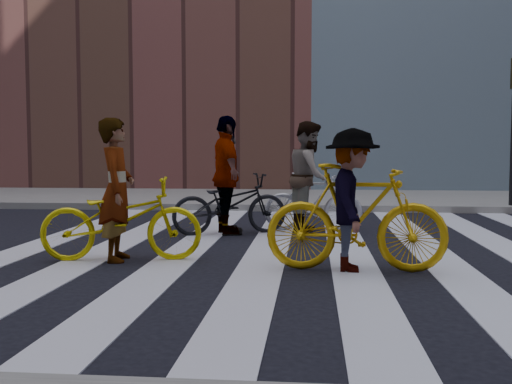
# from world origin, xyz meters

# --- Properties ---
(ground) EXTENTS (100.00, 100.00, 0.00)m
(ground) POSITION_xyz_m (0.00, 0.00, 0.00)
(ground) COLOR black
(ground) RESTS_ON ground
(sidewalk_far) EXTENTS (100.00, 5.00, 0.15)m
(sidewalk_far) POSITION_xyz_m (0.00, 7.50, 0.07)
(sidewalk_far) COLOR gray
(sidewalk_far) RESTS_ON ground
(zebra_crosswalk) EXTENTS (8.25, 10.00, 0.01)m
(zebra_crosswalk) POSITION_xyz_m (0.00, 0.00, 0.01)
(zebra_crosswalk) COLOR silver
(zebra_crosswalk) RESTS_ON ground
(bike_yellow_left) EXTENTS (2.06, 0.98, 1.04)m
(bike_yellow_left) POSITION_xyz_m (-2.31, -0.94, 0.52)
(bike_yellow_left) COLOR yellow
(bike_yellow_left) RESTS_ON ground
(bike_silver_mid) EXTENTS (1.70, 0.64, 1.00)m
(bike_silver_mid) POSITION_xyz_m (0.06, 1.95, 0.50)
(bike_silver_mid) COLOR silver
(bike_silver_mid) RESTS_ON ground
(bike_yellow_right) EXTENTS (2.06, 0.67, 1.23)m
(bike_yellow_right) POSITION_xyz_m (0.55, -1.31, 0.61)
(bike_yellow_right) COLOR #DDA40C
(bike_yellow_right) RESTS_ON ground
(bike_dark_rear) EXTENTS (2.00, 1.31, 0.99)m
(bike_dark_rear) POSITION_xyz_m (-1.28, 1.44, 0.50)
(bike_dark_rear) COLOR black
(bike_dark_rear) RESTS_ON ground
(rider_left) EXTENTS (0.52, 0.70, 1.77)m
(rider_left) POSITION_xyz_m (-2.36, -0.94, 0.88)
(rider_left) COLOR slate
(rider_left) RESTS_ON ground
(rider_mid) EXTENTS (0.79, 0.97, 1.85)m
(rider_mid) POSITION_xyz_m (0.01, 1.95, 0.92)
(rider_mid) COLOR slate
(rider_mid) RESTS_ON ground
(rider_right) EXTENTS (0.65, 1.07, 1.62)m
(rider_right) POSITION_xyz_m (0.50, -1.31, 0.81)
(rider_right) COLOR slate
(rider_right) RESTS_ON ground
(rider_rear) EXTENTS (0.85, 1.22, 1.92)m
(rider_rear) POSITION_xyz_m (-1.33, 1.44, 0.96)
(rider_rear) COLOR slate
(rider_rear) RESTS_ON ground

